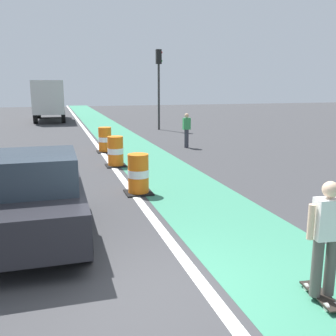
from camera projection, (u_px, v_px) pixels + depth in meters
ground_plane at (142, 290)px, 5.59m from camera, size 100.00×100.00×0.00m
bike_lane_strip at (135, 150)px, 17.50m from camera, size 2.50×80.00×0.01m
lane_divider_stripe at (102, 152)px, 17.09m from camera, size 0.20×80.00×0.01m
skateboarder_on_lane at (326, 238)px, 5.15m from camera, size 0.57×0.82×1.69m
parked_sedan_nearest at (33, 197)px, 7.27m from camera, size 1.94×4.11×1.70m
traffic_barrel_front at (138, 174)px, 10.47m from camera, size 0.73×0.73×1.09m
traffic_barrel_mid at (116, 152)px, 14.00m from camera, size 0.73×0.73×1.09m
traffic_barrel_back at (105, 140)px, 16.97m from camera, size 0.73×0.73×1.09m
delivery_truck_down_block at (49, 98)px, 31.54m from camera, size 2.49×7.65×3.23m
traffic_light_corner at (159, 75)px, 24.84m from camera, size 0.41×0.32×5.10m
pedestrian_crossing at (187, 129)px, 18.07m from camera, size 0.34×0.20×1.61m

